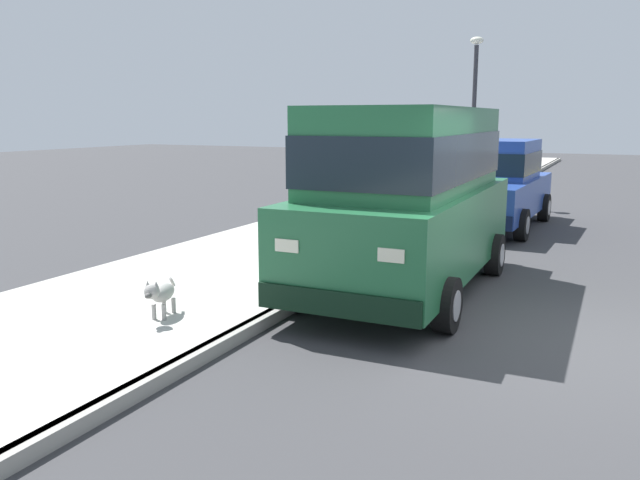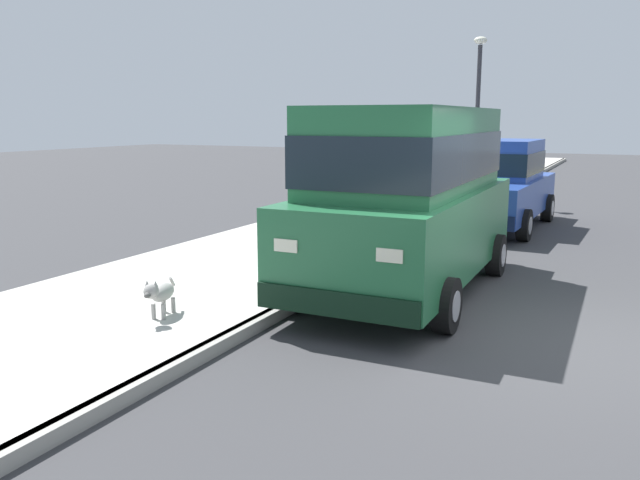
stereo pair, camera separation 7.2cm
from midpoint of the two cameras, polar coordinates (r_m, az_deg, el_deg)
name	(u,v)px [view 1 (the left image)]	position (r m, az deg, el deg)	size (l,w,h in m)	color
ground_plane	(565,342)	(7.48, 20.72, -8.47)	(80.00, 80.00, 0.00)	#38383A
curb	(303,299)	(8.32, -1.80, -5.32)	(0.16, 64.00, 0.14)	gray
sidewalk	(190,284)	(9.27, -11.73, -3.87)	(3.60, 64.00, 0.14)	#B7B5AD
car_green_van	(408,192)	(8.79, 7.61, 4.27)	(2.18, 4.92, 2.52)	#23663D
car_blue_sedan	(494,183)	(14.64, 15.11, 4.96)	(2.14, 4.65, 1.92)	#28479E
dog_grey	(161,293)	(7.49, -14.29, -4.64)	(0.32, 0.74, 0.49)	#999691
street_lamp	(474,99)	(18.57, 13.49, 12.14)	(0.36, 0.36, 4.42)	#2D2D33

